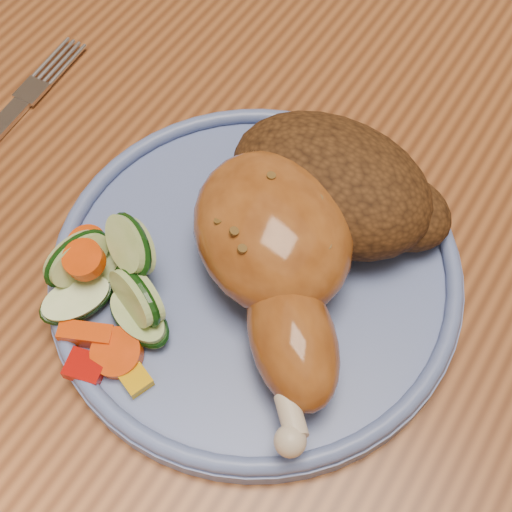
# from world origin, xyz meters

# --- Properties ---
(ground) EXTENTS (4.00, 4.00, 0.00)m
(ground) POSITION_xyz_m (0.00, 0.00, 0.00)
(ground) COLOR brown
(ground) RESTS_ON ground
(dining_table) EXTENTS (0.90, 1.40, 0.75)m
(dining_table) POSITION_xyz_m (0.00, 0.00, 0.67)
(dining_table) COLOR brown
(dining_table) RESTS_ON ground
(plate) EXTENTS (0.25, 0.25, 0.01)m
(plate) POSITION_xyz_m (-0.02, -0.13, 0.76)
(plate) COLOR #596EAF
(plate) RESTS_ON dining_table
(plate_rim) EXTENTS (0.24, 0.24, 0.01)m
(plate_rim) POSITION_xyz_m (-0.02, -0.13, 0.77)
(plate_rim) COLOR #596EAF
(plate_rim) RESTS_ON plate
(chicken_leg) EXTENTS (0.16, 0.17, 0.06)m
(chicken_leg) POSITION_xyz_m (-0.01, -0.13, 0.79)
(chicken_leg) COLOR #A05821
(chicken_leg) RESTS_ON plate
(rice_pilaf) EXTENTS (0.14, 0.09, 0.06)m
(rice_pilaf) POSITION_xyz_m (-0.01, -0.07, 0.78)
(rice_pilaf) COLOR #442711
(rice_pilaf) RESTS_ON plate
(vegetable_pile) EXTENTS (0.10, 0.10, 0.05)m
(vegetable_pile) POSITION_xyz_m (-0.08, -0.19, 0.78)
(vegetable_pile) COLOR #A50A05
(vegetable_pile) RESTS_ON plate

